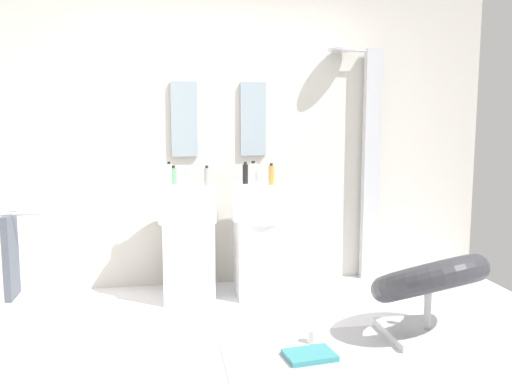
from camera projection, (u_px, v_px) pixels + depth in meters
name	position (u px, v px, depth m)	size (l,w,h in m)	color
ground_plane	(247.00, 362.00, 3.37)	(4.80, 3.60, 0.04)	silver
rear_partition	(218.00, 136.00, 4.80)	(4.80, 0.10, 2.60)	beige
pedestal_sink_left	(188.00, 238.00, 4.43)	(0.46, 0.46, 1.03)	white
pedestal_sink_right	(260.00, 236.00, 4.52)	(0.46, 0.46, 1.03)	white
vanity_mirror_left	(184.00, 119.00, 4.67)	(0.22, 0.03, 0.63)	#8C9EA8
vanity_mirror_right	(253.00, 119.00, 4.76)	(0.22, 0.03, 0.63)	#8C9EA8
shower_column	(369.00, 160.00, 4.93)	(0.49, 0.24, 2.05)	#B7BABF
lounge_chair	(429.00, 286.00, 3.66)	(1.02, 1.02, 0.65)	#B7BABF
towel_rack	(6.00, 260.00, 3.24)	(0.37, 0.22, 0.95)	#B7BABF
area_rug	(319.00, 350.00, 3.48)	(1.22, 0.67, 0.01)	#B2B2B7
magazine_teal	(310.00, 355.00, 3.35)	(0.30, 0.22, 0.03)	teal
coffee_mug	(313.00, 336.00, 3.58)	(0.08, 0.08, 0.09)	white
soap_bottle_grey	(207.00, 176.00, 4.31)	(0.04, 0.04, 0.16)	#99999E
soap_bottle_black	(245.00, 174.00, 4.43)	(0.04, 0.04, 0.18)	black
soap_bottle_green	(173.00, 176.00, 4.41)	(0.05, 0.05, 0.15)	#59996B
soap_bottle_white	(253.00, 172.00, 4.61)	(0.05, 0.05, 0.17)	white
soap_bottle_clear	(169.00, 174.00, 4.39)	(0.04, 0.04, 0.18)	silver
soap_bottle_amber	(271.00, 175.00, 4.35)	(0.04, 0.04, 0.17)	#C68C38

